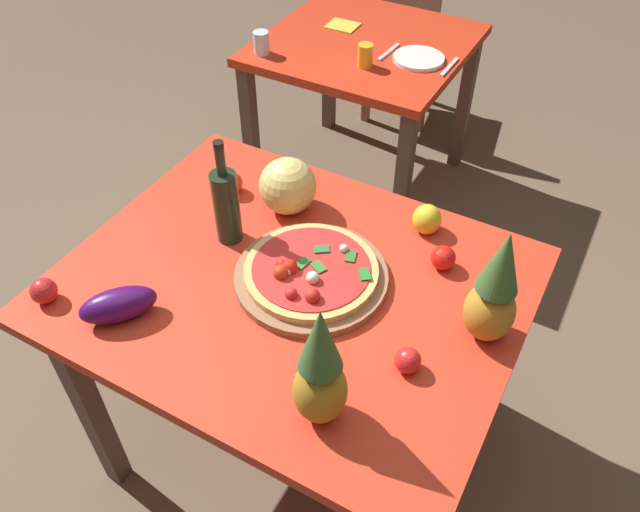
{
  "coord_description": "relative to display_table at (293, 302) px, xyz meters",
  "views": [
    {
      "loc": [
        0.66,
        -1.02,
        2.05
      ],
      "look_at": [
        0.05,
        0.08,
        0.83
      ],
      "focal_mm": 35.38,
      "sensor_mm": 36.0,
      "label": 1
    }
  ],
  "objects": [
    {
      "name": "tomato_near_board",
      "position": [
        0.34,
        0.26,
        0.12
      ],
      "size": [
        0.07,
        0.07,
        0.07
      ],
      "primitive_type": "sphere",
      "color": "red",
      "rests_on": "display_table"
    },
    {
      "name": "fork_utensil",
      "position": [
        -0.34,
        1.38,
        0.09
      ],
      "size": [
        0.03,
        0.18,
        0.01
      ],
      "primitive_type": "cube",
      "rotation": [
        0.0,
        0.0,
        -0.07
      ],
      "color": "silver",
      "rests_on": "background_table"
    },
    {
      "name": "melon",
      "position": [
        -0.17,
        0.27,
        0.18
      ],
      "size": [
        0.18,
        0.18,
        0.18
      ],
      "primitive_type": "sphere",
      "color": "#EBCC6C",
      "rests_on": "display_table"
    },
    {
      "name": "pizza",
      "position": [
        0.04,
        0.03,
        0.13
      ],
      "size": [
        0.37,
        0.37,
        0.06
      ],
      "color": "#E0AC60",
      "rests_on": "pizza_board"
    },
    {
      "name": "pineapple_right",
      "position": [
        0.53,
        0.08,
        0.24
      ],
      "size": [
        0.13,
        0.13,
        0.35
      ],
      "color": "#BB8428",
      "rests_on": "display_table"
    },
    {
      "name": "knife_utensil",
      "position": [
        -0.06,
        1.38,
        0.09
      ],
      "size": [
        0.02,
        0.18,
        0.01
      ],
      "primitive_type": "cube",
      "rotation": [
        0.0,
        0.0,
        -0.02
      ],
      "color": "silver",
      "rests_on": "background_table"
    },
    {
      "name": "pizza_board",
      "position": [
        0.05,
        0.03,
        0.1
      ],
      "size": [
        0.43,
        0.43,
        0.02
      ],
      "primitive_type": "cylinder",
      "color": "#946344",
      "rests_on": "display_table"
    },
    {
      "name": "background_table",
      "position": [
        -0.48,
        1.44,
        -0.03
      ],
      "size": [
        0.89,
        0.89,
        0.78
      ],
      "color": "brown",
      "rests_on": "ground_plane"
    },
    {
      "name": "drinking_glass_juice",
      "position": [
        -0.37,
        1.23,
        0.14
      ],
      "size": [
        0.06,
        0.06,
        0.1
      ],
      "primitive_type": "cylinder",
      "color": "gold",
      "rests_on": "background_table"
    },
    {
      "name": "tomato_by_bottle",
      "position": [
        -0.37,
        0.25,
        0.12
      ],
      "size": [
        0.07,
        0.07,
        0.07
      ],
      "primitive_type": "sphere",
      "color": "red",
      "rests_on": "display_table"
    },
    {
      "name": "display_table",
      "position": [
        0.0,
        0.0,
        0.0
      ],
      "size": [
        1.25,
        1.0,
        0.78
      ],
      "color": "brown",
      "rests_on": "ground_plane"
    },
    {
      "name": "tomato_beside_pepper",
      "position": [
        0.4,
        -0.12,
        0.12
      ],
      "size": [
        0.07,
        0.07,
        0.07
      ],
      "primitive_type": "sphere",
      "color": "red",
      "rests_on": "display_table"
    },
    {
      "name": "eggplant",
      "position": [
        -0.33,
        -0.33,
        0.13
      ],
      "size": [
        0.2,
        0.21,
        0.09
      ],
      "primitive_type": "ellipsoid",
      "rotation": [
        0.0,
        0.0,
        0.88
      ],
      "color": "#3F0F54",
      "rests_on": "display_table"
    },
    {
      "name": "napkin_folded",
      "position": [
        -0.63,
        1.52,
        0.09
      ],
      "size": [
        0.14,
        0.12,
        0.01
      ],
      "primitive_type": "cube",
      "rotation": [
        0.0,
        0.0,
        0.03
      ],
      "color": "yellow",
      "rests_on": "background_table"
    },
    {
      "name": "bell_pepper",
      "position": [
        0.24,
        0.38,
        0.13
      ],
      "size": [
        0.09,
        0.09,
        0.1
      ],
      "primitive_type": "ellipsoid",
      "color": "yellow",
      "rests_on": "display_table"
    },
    {
      "name": "ground_plane",
      "position": [
        0.0,
        0.0,
        -0.69
      ],
      "size": [
        10.0,
        10.0,
        0.0
      ],
      "primitive_type": "plane",
      "color": "brown"
    },
    {
      "name": "tomato_at_corner",
      "position": [
        -0.54,
        -0.38,
        0.12
      ],
      "size": [
        0.07,
        0.07,
        0.07
      ],
      "primitive_type": "sphere",
      "color": "red",
      "rests_on": "display_table"
    },
    {
      "name": "drinking_glass_water",
      "position": [
        -0.82,
        1.11,
        0.14
      ],
      "size": [
        0.07,
        0.07,
        0.1
      ],
      "primitive_type": "cylinder",
      "color": "silver",
      "rests_on": "background_table"
    },
    {
      "name": "wine_bottle",
      "position": [
        -0.25,
        0.07,
        0.21
      ],
      "size": [
        0.08,
        0.08,
        0.34
      ],
      "color": "#1F301F",
      "rests_on": "display_table"
    },
    {
      "name": "dinner_plate",
      "position": [
        -0.2,
        1.38,
        0.1
      ],
      "size": [
        0.22,
        0.22,
        0.02
      ],
      "primitive_type": "cylinder",
      "color": "white",
      "rests_on": "background_table"
    },
    {
      "name": "pineapple_left",
      "position": [
        0.27,
        -0.33,
        0.25
      ],
      "size": [
        0.12,
        0.12,
        0.36
      ],
      "color": "#AD8121",
      "rests_on": "display_table"
    },
    {
      "name": "dining_chair",
      "position": [
        -0.56,
        2.11,
        -0.21
      ],
      "size": [
        0.46,
        0.46,
        0.85
      ],
      "rotation": [
        0.0,
        0.0,
        3.3
      ],
      "color": "#946344",
      "rests_on": "ground_plane"
    }
  ]
}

